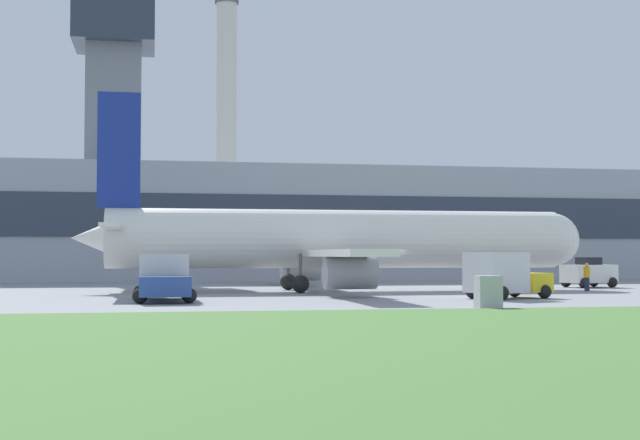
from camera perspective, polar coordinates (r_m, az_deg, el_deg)
The scene contains 9 objects.
ground_plane at distance 53.54m, azimuth 4.10°, elevation -4.58°, with size 400.00×400.00×0.00m, color gray.
terminal_building at distance 80.05m, azimuth -1.49°, elevation 0.04°, with size 87.91×12.44×23.99m.
smokestack_left at distance 107.96m, azimuth -6.02°, elevation 5.53°, with size 2.88×2.88×33.30m.
airplane at distance 53.79m, azimuth 0.74°, elevation -1.30°, with size 31.21×28.83×11.66m.
pushback_tug at distance 62.65m, azimuth 16.82°, elevation -3.32°, with size 3.78×3.01×2.02m.
baggage_truck at distance 45.40m, azimuth 11.67°, elevation -3.54°, with size 4.72×3.73×2.31m.
fuel_truck at distance 43.36m, azimuth -9.98°, elevation -3.63°, with size 2.93×6.30×2.22m.
ground_crew_person at distance 56.22m, azimuth 16.71°, elevation -3.50°, with size 0.42×0.42×1.70m.
utility_cabinet at distance 37.19m, azimuth 10.71°, elevation -4.54°, with size 0.98×0.76×1.34m.
Camera 1 is at (-13.54, -51.76, 2.18)m, focal length 50.00 mm.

